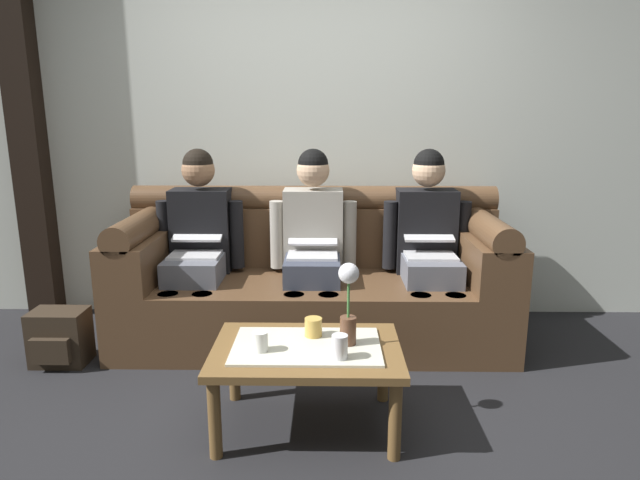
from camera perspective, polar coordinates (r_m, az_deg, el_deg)
The scene contains 13 objects.
ground_plane at distance 2.67m, azimuth -1.43°, elevation -19.73°, with size 14.00×14.00×0.00m, color black.
back_wall_patterned at distance 3.94m, azimuth -0.56°, elevation 13.18°, with size 6.00×0.12×2.90m, color silver.
timber_pillar at distance 4.34m, azimuth -28.15°, elevation 11.67°, with size 0.20×0.20×2.90m, color black.
couch at distance 3.58m, azimuth -0.73°, elevation -4.43°, with size 2.43×0.88×0.96m.
person_left at distance 3.59m, azimuth -12.51°, elevation 0.13°, with size 0.56×0.67×1.22m.
person_middle at distance 3.49m, azimuth -0.74°, elevation 0.10°, with size 0.56×0.67×1.22m.
person_right at distance 3.55m, azimuth 11.15°, elevation 0.06°, with size 0.56×0.67×1.22m.
coffee_table at distance 2.58m, azimuth -1.39°, elevation -12.04°, with size 0.86×0.59×0.41m.
flower_vase at distance 2.49m, azimuth 2.96°, elevation -6.29°, with size 0.09×0.09×0.38m.
cup_near_left at distance 2.49m, azimuth -6.21°, elevation -10.40°, with size 0.07×0.07×0.09m, color white.
cup_near_right at distance 2.63m, azimuth -0.69°, elevation -9.01°, with size 0.08×0.08×0.09m, color gold.
cup_far_center at distance 2.41m, azimuth 2.05°, elevation -10.99°, with size 0.07×0.07×0.11m, color silver.
backpack_left at distance 3.60m, azimuth -25.37°, elevation -9.15°, with size 0.31×0.26×0.32m.
Camera 1 is at (0.10, -2.24, 1.45)m, focal length 30.90 mm.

